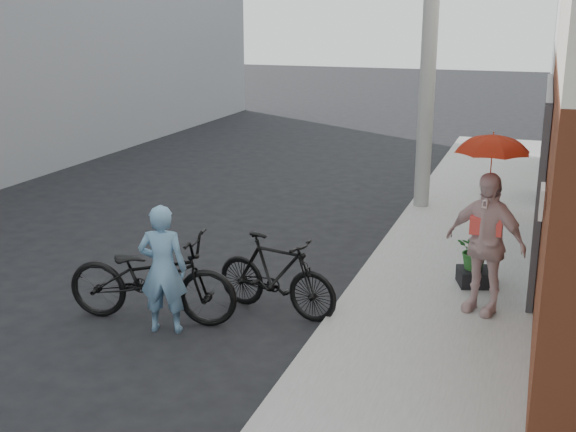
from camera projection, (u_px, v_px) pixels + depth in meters
The scene contains 11 objects.
ground at pixel (240, 333), 8.39m from camera, with size 80.00×80.00×0.00m, color black.
sidewalk at pixel (446, 290), 9.51m from camera, with size 2.20×24.00×0.12m, color gray.
curb at pixel (360, 280), 9.89m from camera, with size 0.12×24.00×0.12m, color #9E9E99.
utility_pole at pixel (431, 17), 12.51m from camera, with size 0.28×0.28×7.00m, color #9E9E99.
officer at pixel (163, 269), 8.27m from camera, with size 0.56×0.37×1.53m, color #6895B8.
bike_left at pixel (152, 278), 8.60m from camera, with size 0.73×2.10×1.10m, color black.
bike_right at pixel (276, 275), 8.82m from camera, with size 0.47×1.67×1.01m, color black.
kimono_woman at pixel (485, 243), 8.50m from camera, with size 1.00×0.42×1.71m, color beige.
parasol at pixel (493, 141), 8.17m from camera, with size 0.82×0.82×0.72m, color red.
planter at pixel (474, 277), 9.52m from camera, with size 0.41×0.41×0.22m, color black.
potted_plant at pixel (476, 250), 9.42m from camera, with size 0.48×0.42×0.54m, color #296528.
Camera 1 is at (3.09, -7.06, 3.62)m, focal length 45.00 mm.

